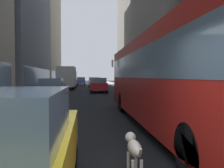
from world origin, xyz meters
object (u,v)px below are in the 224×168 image
object	(u,v)px
car_black_suv	(52,88)
car_white_van	(94,82)
car_red_coupe	(98,85)
transit_bus	(170,76)
box_truck	(67,77)
car_blue_hatchback	(81,81)
dalmatian_dog	(134,148)

from	to	relation	value
car_black_suv	car_white_van	world-z (taller)	same
car_red_coupe	transit_bus	bearing A→B (deg)	-84.96
car_red_coupe	box_truck	xyz separation A→B (m)	(-4.00, 7.20, 0.84)
transit_bus	car_blue_hatchback	bearing A→B (deg)	95.68
dalmatian_dog	car_red_coupe	bearing A→B (deg)	88.73
car_white_van	dalmatian_dog	distance (m)	36.19
car_red_coupe	car_black_suv	bearing A→B (deg)	-118.47
car_black_suv	car_red_coupe	world-z (taller)	same
car_red_coupe	dalmatian_dog	world-z (taller)	car_red_coupe
car_black_suv	car_blue_hatchback	xyz separation A→B (m)	(1.60, 29.46, -0.00)
car_black_suv	dalmatian_dog	distance (m)	15.07
car_blue_hatchback	car_red_coupe	bearing A→B (deg)	-83.80
car_white_van	dalmatian_dog	world-z (taller)	car_white_van
car_red_coupe	box_truck	distance (m)	8.28
car_blue_hatchback	car_white_van	world-z (taller)	same
car_black_suv	car_blue_hatchback	size ratio (longest dim) A/B	1.05
car_blue_hatchback	car_white_van	distance (m)	8.28
car_white_van	car_red_coupe	world-z (taller)	same
car_blue_hatchback	box_truck	xyz separation A→B (m)	(-1.60, -14.89, 0.85)
transit_bus	car_black_suv	bearing A→B (deg)	117.46
car_black_suv	dalmatian_dog	world-z (taller)	car_black_suv
car_white_van	box_truck	size ratio (longest dim) A/B	0.55
car_black_suv	box_truck	world-z (taller)	box_truck
transit_bus	box_truck	xyz separation A→B (m)	(-5.60, 25.35, -0.11)
transit_bus	dalmatian_dog	size ratio (longest dim) A/B	11.98
transit_bus	dalmatian_dog	distance (m)	4.58
transit_bus	car_white_van	distance (m)	32.36
car_red_coupe	box_truck	world-z (taller)	box_truck
car_black_suv	box_truck	size ratio (longest dim) A/B	0.62
car_blue_hatchback	car_white_van	xyz separation A→B (m)	(2.40, -7.93, 0.00)
transit_bus	car_blue_hatchback	xyz separation A→B (m)	(-4.00, 40.24, -0.96)
car_white_van	box_truck	bearing A→B (deg)	-119.89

